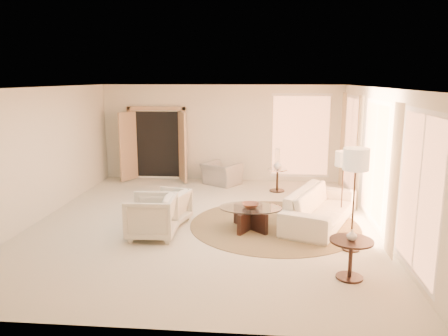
# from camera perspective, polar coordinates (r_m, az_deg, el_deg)

# --- Properties ---
(room) EXTENTS (7.04, 8.04, 2.83)m
(room) POSITION_cam_1_polar(r_m,az_deg,el_deg) (8.91, -2.80, 1.41)
(room) COLOR beige
(room) RESTS_ON ground
(windows_right) EXTENTS (0.10, 6.40, 2.40)m
(windows_right) POSITION_cam_1_polar(r_m,az_deg,el_deg) (9.20, 19.09, 0.81)
(windows_right) COLOR #FF9F66
(windows_right) RESTS_ON room
(window_back_corner) EXTENTS (1.70, 0.10, 2.40)m
(window_back_corner) POSITION_cam_1_polar(r_m,az_deg,el_deg) (12.78, 9.99, 4.15)
(window_back_corner) COLOR #FF9F66
(window_back_corner) RESTS_ON room
(curtains_right) EXTENTS (0.06, 5.20, 2.60)m
(curtains_right) POSITION_cam_1_polar(r_m,az_deg,el_deg) (10.06, 17.60, 1.49)
(curtains_right) COLOR tan
(curtains_right) RESTS_ON room
(french_doors) EXTENTS (1.95, 0.66, 2.16)m
(french_doors) POSITION_cam_1_polar(r_m,az_deg,el_deg) (13.02, -8.78, 3.06)
(french_doors) COLOR tan
(french_doors) RESTS_ON room
(area_rug) EXTENTS (3.54, 3.54, 0.01)m
(area_rug) POSITION_cam_1_polar(r_m,az_deg,el_deg) (9.17, 6.59, -7.35)
(area_rug) COLOR #40331E
(area_rug) RESTS_ON room
(sofa) EXTENTS (1.85, 2.67, 0.73)m
(sofa) POSITION_cam_1_polar(r_m,az_deg,el_deg) (9.28, 12.46, -5.01)
(sofa) COLOR beige
(sofa) RESTS_ON room
(armchair_left) EXTENTS (0.86, 0.89, 0.77)m
(armchair_left) POSITION_cam_1_polar(r_m,az_deg,el_deg) (9.22, -7.20, -4.81)
(armchair_left) COLOR beige
(armchair_left) RESTS_ON room
(armchair_right) EXTENTS (0.85, 0.90, 0.90)m
(armchair_right) POSITION_cam_1_polar(r_m,az_deg,el_deg) (8.41, -9.46, -6.02)
(armchair_right) COLOR beige
(armchair_right) RESTS_ON room
(accent_chair) EXTENTS (1.14, 1.05, 0.84)m
(accent_chair) POSITION_cam_1_polar(r_m,az_deg,el_deg) (12.40, -0.36, -0.27)
(accent_chair) COLOR #9C978D
(accent_chair) RESTS_ON room
(coffee_table) EXTENTS (1.43, 1.43, 0.46)m
(coffee_table) POSITION_cam_1_polar(r_m,az_deg,el_deg) (8.79, 3.46, -6.20)
(coffee_table) COLOR black
(coffee_table) RESTS_ON room
(end_table) EXTENTS (0.65, 0.65, 0.61)m
(end_table) POSITION_cam_1_polar(r_m,az_deg,el_deg) (6.93, 16.24, -10.51)
(end_table) COLOR black
(end_table) RESTS_ON room
(side_table) EXTENTS (0.52, 0.52, 0.61)m
(side_table) POSITION_cam_1_polar(r_m,az_deg,el_deg) (11.75, 6.97, -1.28)
(side_table) COLOR black
(side_table) RESTS_ON room
(floor_lamp_near) EXTENTS (0.36, 0.36, 1.50)m
(floor_lamp_near) POSITION_cam_1_polar(r_m,az_deg,el_deg) (9.39, 15.38, 0.76)
(floor_lamp_near) COLOR black
(floor_lamp_near) RESTS_ON room
(floor_lamp_far) EXTENTS (0.44, 0.44, 1.82)m
(floor_lamp_far) POSITION_cam_1_polar(r_m,az_deg,el_deg) (7.74, 16.85, 0.49)
(floor_lamp_far) COLOR black
(floor_lamp_far) RESTS_ON room
(bowl) EXTENTS (0.38, 0.38, 0.09)m
(bowl) POSITION_cam_1_polar(r_m,az_deg,el_deg) (8.73, 3.48, -4.88)
(bowl) COLOR brown
(bowl) RESTS_ON coffee_table
(end_vase) EXTENTS (0.16, 0.16, 0.16)m
(end_vase) POSITION_cam_1_polar(r_m,az_deg,el_deg) (6.84, 16.37, -8.41)
(end_vase) COLOR white
(end_vase) RESTS_ON end_table
(side_vase) EXTENTS (0.25, 0.25, 0.24)m
(side_vase) POSITION_cam_1_polar(r_m,az_deg,el_deg) (11.68, 7.02, 0.42)
(side_vase) COLOR white
(side_vase) RESTS_ON side_table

